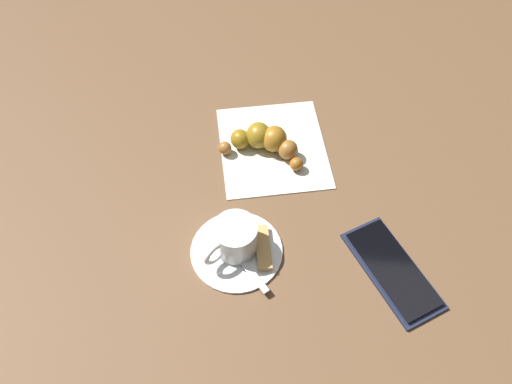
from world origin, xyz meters
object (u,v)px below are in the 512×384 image
croissant (265,141)px  cell_phone (392,269)px  espresso_cup (235,238)px  teaspoon (231,247)px  sugar_packet (263,247)px  napkin (273,147)px  saucer (237,250)px

croissant → cell_phone: bearing=-137.1°
espresso_cup → teaspoon: (-0.00, 0.00, -0.02)m
sugar_packet → croissant: 0.18m
sugar_packet → croissant: size_ratio=0.49×
teaspoon → sugar_packet: teaspoon is taller
cell_phone → teaspoon: bearing=86.4°
teaspoon → croissant: (0.19, -0.03, 0.01)m
teaspoon → cell_phone: bearing=-93.6°
espresso_cup → napkin: 0.19m
saucer → espresso_cup: size_ratio=1.73×
espresso_cup → cell_phone: bearing=-94.4°
croissant → sugar_packet: bearing=-176.8°
sugar_packet → napkin: size_ratio=0.37×
espresso_cup → croissant: bearing=-8.7°
sugar_packet → napkin: 0.19m
saucer → espresso_cup: 0.03m
saucer → cell_phone: 0.21m
napkin → saucer: bearing=168.5°
teaspoon → croissant: 0.19m
saucer → espresso_cup: espresso_cup is taller
teaspoon → cell_phone: teaspoon is taller
saucer → cell_phone: size_ratio=0.76×
espresso_cup → cell_phone: (-0.02, -0.21, -0.03)m
teaspoon → sugar_packet: 0.04m
croissant → cell_phone: 0.27m
espresso_cup → sugar_packet: (0.00, -0.04, -0.02)m
croissant → cell_phone: size_ratio=0.84×
napkin → croissant: size_ratio=1.33×
teaspoon → croissant: croissant is taller
teaspoon → napkin: size_ratio=0.55×
sugar_packet → cell_phone: sugar_packet is taller
espresso_cup → sugar_packet: size_ratio=1.08×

